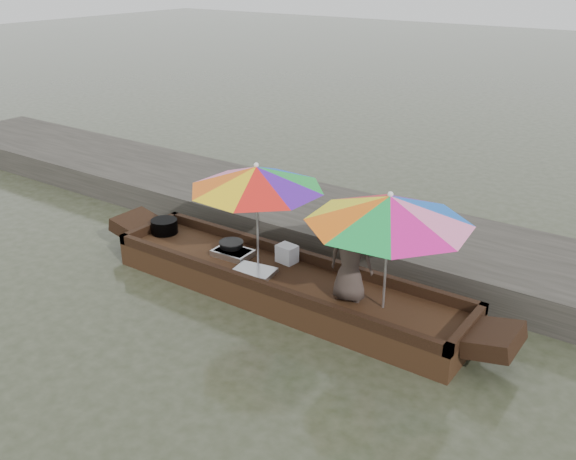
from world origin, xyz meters
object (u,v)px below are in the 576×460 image
Objects in this scene: cooking_pot at (164,226)px; umbrella_stern at (387,252)px; umbrella_bow at (257,217)px; vendor at (351,258)px; tray_crayfish at (233,253)px; supply_bag at (287,254)px; tray_scallop at (254,271)px; boat_hull at (284,286)px; charcoal_grill at (231,247)px.

cooking_pot is 4.03m from umbrella_stern.
vendor is at bearing -1.78° from umbrella_bow.
tray_crayfish is (1.45, -0.03, -0.07)m from cooking_pot.
umbrella_stern is at bearing -11.99° from supply_bag.
supply_bag is (0.16, 0.56, 0.10)m from tray_scallop.
boat_hull is 12.70× the size of cooking_pot.
supply_bag is 1.91m from umbrella_stern.
tray_crayfish is at bearing -38.95° from charcoal_grill.
umbrella_bow is (-1.53, 0.05, 0.19)m from vendor.
tray_scallop is (2.06, -0.30, -0.08)m from cooking_pot.
vendor is 0.62× the size of umbrella_bow.
tray_crayfish is at bearing -1.29° from cooking_pot.
boat_hull is 2.45m from cooking_pot.
cooking_pot is 1.51× the size of supply_bag.
tray_crayfish is at bearing -159.15° from supply_bag.
tray_crayfish is at bearing 178.23° from umbrella_stern.
charcoal_grill reaches higher than boat_hull.
boat_hull is 9.50× the size of tray_scallop.
umbrella_stern reaches higher than boat_hull.
tray_scallop is at bearing -152.90° from boat_hull.
umbrella_bow is (1.98, -0.11, 0.66)m from cooking_pot.
tray_crayfish is 1.00× the size of tray_scallop.
boat_hull is 0.47m from tray_scallop.
umbrella_stern is (2.53, -0.08, 0.73)m from tray_crayfish.
umbrella_bow is at bearing -12.24° from vendor.
tray_scallop is at bearing -8.31° from cooking_pot.
charcoal_grill reaches higher than tray_crayfish.
tray_scallop is (-0.37, -0.19, 0.21)m from boat_hull.
supply_bag is at bearing 20.85° from tray_crayfish.
umbrella_bow reaches higher than supply_bag.
cooking_pot is 3.55m from vendor.
charcoal_grill is (-0.09, 0.08, 0.04)m from tray_crayfish.
umbrella_bow is (-0.45, 0.00, 0.95)m from boat_hull.
cooking_pot is at bearing -173.29° from supply_bag.
vendor reaches higher than charcoal_grill.
tray_scallop is (0.61, -0.27, -0.01)m from tray_crayfish.
cooking_pot is 2.10m from umbrella_bow.
umbrella_stern is (1.99, 0.00, 0.00)m from umbrella_bow.
vendor reaches higher than cooking_pot.
vendor is at bearing -3.48° from tray_crayfish.
tray_crayfish is 2.63m from umbrella_stern.
umbrella_bow is 0.92× the size of umbrella_stern.
boat_hull is 9.50× the size of tray_crayfish.
charcoal_grill is at bearing 141.05° from tray_crayfish.
supply_bag is 0.14× the size of umbrella_stern.
umbrella_bow is (0.63, -0.15, 0.69)m from charcoal_grill.
vendor is at bearing -174.17° from umbrella_stern.
umbrella_stern is (1.92, 0.19, 0.74)m from tray_scallop.
charcoal_grill is at bearing 166.21° from umbrella_bow.
vendor reaches higher than boat_hull.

